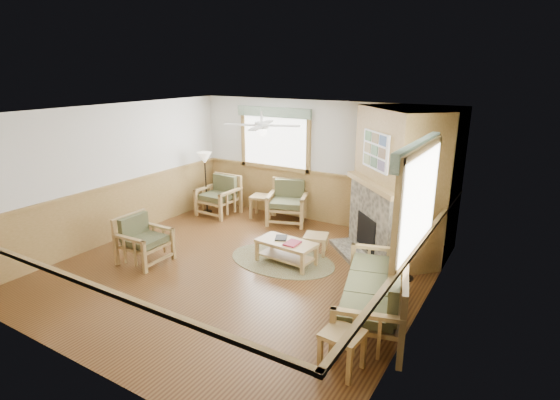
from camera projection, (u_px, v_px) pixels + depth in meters
The scene contains 24 objects.
floor at pixel (239, 270), 7.55m from camera, with size 6.00×6.00×0.01m, color #523216.
ceiling at pixel (235, 112), 6.76m from camera, with size 6.00×6.00×0.01m, color white.
wall_back at pixel (318, 163), 9.61m from camera, with size 6.00×0.02×2.70m, color silver.
wall_front at pixel (71, 262), 4.70m from camera, with size 6.00×0.02×2.70m, color silver.
wall_left at pixel (115, 173), 8.64m from camera, with size 0.02×6.00×2.70m, color silver.
wall_right at pixel (423, 229), 5.67m from camera, with size 0.02×6.00×2.70m, color silver.
wainscot at pixel (238, 241), 7.39m from camera, with size 6.00×6.00×1.10m, color olive, non-canonical shape.
fireplace at pixel (398, 184), 7.82m from camera, with size 2.20×2.20×2.70m, color olive, non-canonical shape.
window_back at pixel (275, 106), 9.78m from camera, with size 1.90×0.16×1.50m, color white, non-canonical shape.
window_right at pixel (425, 140), 5.18m from camera, with size 0.16×1.90×1.50m, color white, non-canonical shape.
ceiling_fan at pixel (261, 114), 6.87m from camera, with size 1.24×1.24×0.36m, color white, non-canonical shape.
sofa at pixel (373, 287), 5.96m from camera, with size 0.86×2.09×0.96m, color #A1804B, non-canonical shape.
armchair_back_left at pixel (218, 196), 10.30m from camera, with size 0.82×0.82×0.91m, color #A1804B, non-canonical shape.
armchair_back_right at pixel (287, 202), 9.76m from camera, with size 0.84×0.84×0.94m, color #A1804B, non-canonical shape.
armchair_left at pixel (144, 240), 7.76m from camera, with size 0.75×0.75×0.85m, color #A1804B, non-canonical shape.
coffee_table at pixel (286, 252), 7.75m from camera, with size 1.05×0.53×0.42m, color #A1804B, non-canonical shape.
end_table_chairs at pixel (262, 206), 10.16m from camera, with size 0.47×0.45×0.52m, color #A1804B, non-canonical shape.
end_table_sofa at pixel (342, 351), 4.99m from camera, with size 0.44×0.42×0.49m, color #A1804B, non-canonical shape.
footstool at pixel (316, 244), 8.18m from camera, with size 0.42×0.42×0.37m, color #A1804B, non-canonical shape.
braided_rug at pixel (282, 260), 7.92m from camera, with size 2.01×2.01×0.01m, color brown.
floor_lamp_left at pixel (206, 183), 10.37m from camera, with size 0.34×0.34×1.48m, color black, non-canonical shape.
floor_lamp_right at pixel (410, 232), 7.00m from camera, with size 0.38×0.38×1.66m, color black, non-canonical shape.
book_red at pixel (292, 242), 7.57m from camera, with size 0.22×0.30×0.03m, color maroon.
book_dark at pixel (281, 237), 7.81m from camera, with size 0.20×0.27×0.03m, color black.
Camera 1 is at (4.15, -5.52, 3.35)m, focal length 28.00 mm.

